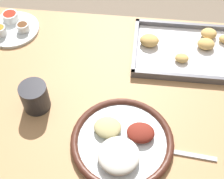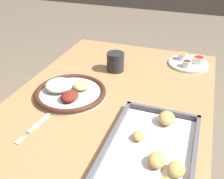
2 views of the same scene
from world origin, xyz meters
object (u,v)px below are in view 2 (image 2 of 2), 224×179
object	(u,v)px
dinner_plate	(69,91)
fork	(42,120)
saucer_plate	(190,62)
baking_tray	(153,150)
drinking_cup	(115,62)

from	to	relation	value
dinner_plate	fork	size ratio (longest dim) A/B	1.23
saucer_plate	baking_tray	world-z (taller)	baking_tray
fork	baking_tray	size ratio (longest dim) A/B	0.56
dinner_plate	baking_tray	bearing A→B (deg)	61.63
saucer_plate	drinking_cup	size ratio (longest dim) A/B	2.21
fork	saucer_plate	size ratio (longest dim) A/B	1.20
saucer_plate	drinking_cup	distance (m)	0.35
fork	baking_tray	distance (m)	0.37
fork	saucer_plate	world-z (taller)	saucer_plate
fork	baking_tray	world-z (taller)	baking_tray
saucer_plate	drinking_cup	bearing A→B (deg)	-61.09
saucer_plate	baking_tray	size ratio (longest dim) A/B	0.47
baking_tray	drinking_cup	xyz separation A→B (m)	(-0.45, -0.26, 0.03)
dinner_plate	fork	xyz separation A→B (m)	(0.18, -0.01, -0.01)
saucer_plate	fork	bearing A→B (deg)	-34.88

